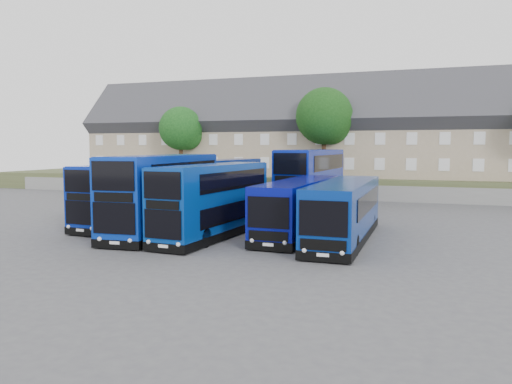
# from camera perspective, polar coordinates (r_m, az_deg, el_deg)

# --- Properties ---
(ground) EXTENTS (120.00, 120.00, 0.00)m
(ground) POSITION_cam_1_polar(r_m,az_deg,el_deg) (28.10, -6.98, -5.47)
(ground) COLOR #48484D
(ground) RESTS_ON ground
(retaining_wall) EXTENTS (70.00, 0.40, 1.50)m
(retaining_wall) POSITION_cam_1_polar(r_m,az_deg,el_deg) (50.46, 5.15, 0.11)
(retaining_wall) COLOR slate
(retaining_wall) RESTS_ON ground
(earth_bank) EXTENTS (80.00, 20.00, 2.00)m
(earth_bank) POSITION_cam_1_polar(r_m,az_deg,el_deg) (60.16, 7.48, 1.13)
(earth_bank) COLOR #484D2B
(earth_bank) RESTS_ON ground
(terrace_row) EXTENTS (60.00, 10.40, 11.20)m
(terrace_row) POSITION_cam_1_polar(r_m,az_deg,el_deg) (55.55, 9.75, 6.55)
(terrace_row) COLOR tan
(terrace_row) RESTS_ON earth_bank
(dd_front_left) EXTENTS (2.87, 10.21, 4.01)m
(dd_front_left) POSITION_cam_1_polar(r_m,az_deg,el_deg) (34.16, -13.94, -0.37)
(dd_front_left) COLOR #08229D
(dd_front_left) RESTS_ON ground
(dd_front_mid) EXTENTS (3.55, 11.83, 4.64)m
(dd_front_mid) POSITION_cam_1_polar(r_m,az_deg,el_deg) (30.81, -10.44, -0.31)
(dd_front_mid) COLOR #082EA4
(dd_front_mid) RESTS_ON ground
(dd_front_right) EXTENTS (3.11, 10.57, 4.14)m
(dd_front_right) POSITION_cam_1_polar(r_m,az_deg,el_deg) (28.73, -4.87, -1.12)
(dd_front_right) COLOR navy
(dd_front_right) RESTS_ON ground
(dd_rear_left) EXTENTS (2.70, 10.27, 4.05)m
(dd_rear_left) POSITION_cam_1_polar(r_m,az_deg,el_deg) (43.45, -3.26, 0.94)
(dd_rear_left) COLOR navy
(dd_rear_left) RESTS_ON ground
(dd_rear_right) EXTENTS (3.28, 12.46, 4.92)m
(dd_rear_right) POSITION_cam_1_polar(r_m,az_deg,el_deg) (42.15, 6.39, 1.38)
(dd_rear_right) COLOR #081C94
(dd_rear_right) RESTS_ON ground
(coach_east_a) EXTENTS (2.59, 11.73, 3.20)m
(coach_east_a) POSITION_cam_1_polar(r_m,az_deg,el_deg) (29.88, 4.94, -1.78)
(coach_east_a) COLOR #070D88
(coach_east_a) RESTS_ON ground
(coach_east_b) EXTENTS (2.54, 11.96, 3.26)m
(coach_east_b) POSITION_cam_1_polar(r_m,az_deg,el_deg) (27.99, 10.10, -2.24)
(coach_east_b) COLOR navy
(coach_east_b) RESTS_ON ground
(tree_west) EXTENTS (4.80, 4.80, 7.65)m
(tree_west) POSITION_cam_1_polar(r_m,az_deg,el_deg) (56.31, -8.42, 7.01)
(tree_west) COLOR #382314
(tree_west) RESTS_ON earth_bank
(tree_mid) EXTENTS (5.76, 5.76, 9.18)m
(tree_mid) POSITION_cam_1_polar(r_m,az_deg,el_deg) (51.44, 8.00, 8.33)
(tree_mid) COLOR #382314
(tree_mid) RESTS_ON earth_bank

